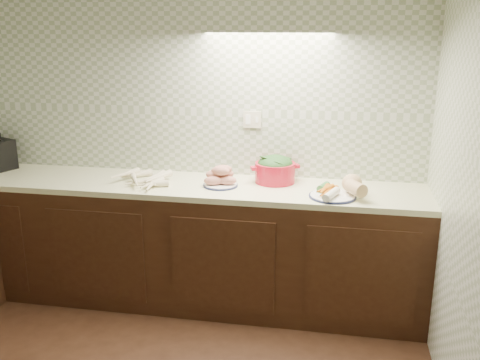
% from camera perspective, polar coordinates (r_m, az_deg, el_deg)
% --- Properties ---
extents(room, '(3.60, 3.60, 2.60)m').
position_cam_1_polar(room, '(2.32, -19.61, 6.60)').
color(room, black).
rests_on(room, ground).
extents(counter, '(3.60, 3.60, 0.90)m').
position_cam_1_polar(counter, '(3.58, -22.04, -10.31)').
color(counter, black).
rests_on(counter, ground).
extents(parsnip_pile, '(0.34, 0.31, 0.08)m').
position_cam_1_polar(parsnip_pile, '(3.84, -11.52, 0.12)').
color(parsnip_pile, beige).
rests_on(parsnip_pile, counter).
extents(sweet_potato_plate, '(0.24, 0.24, 0.15)m').
position_cam_1_polar(sweet_potato_plate, '(3.71, -2.10, 0.22)').
color(sweet_potato_plate, '#1A2046').
rests_on(sweet_potato_plate, counter).
extents(onion_bowl, '(0.13, 0.13, 0.10)m').
position_cam_1_polar(onion_bowl, '(3.84, -1.82, 0.49)').
color(onion_bowl, black).
rests_on(onion_bowl, counter).
extents(dutch_oven, '(0.37, 0.37, 0.20)m').
position_cam_1_polar(dutch_oven, '(3.79, 3.76, 1.17)').
color(dutch_oven, red).
rests_on(dutch_oven, counter).
extents(veg_plate, '(0.39, 0.40, 0.14)m').
position_cam_1_polar(veg_plate, '(3.55, 10.76, -0.89)').
color(veg_plate, '#1A2046').
rests_on(veg_plate, counter).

